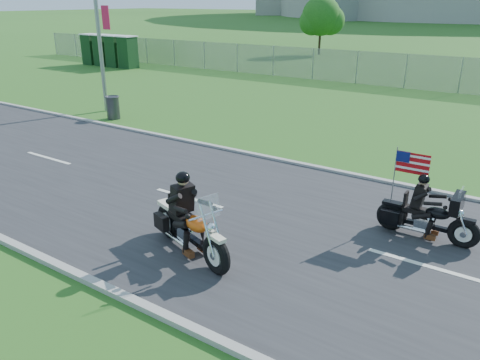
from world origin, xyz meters
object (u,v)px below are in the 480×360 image
Objects in this scene: porta_toilet_d at (91,50)px; trash_can at (113,108)px; motorcycle_lead at (189,229)px; porta_toilet_b at (115,52)px; porta_toilet_a at (128,53)px; motorcycle_follow at (427,218)px; porta_toilet_c at (103,51)px.

trash_can is at bearing -37.19° from porta_toilet_d.
porta_toilet_b is at bearing 159.37° from motorcycle_lead.
porta_toilet_b is 2.36× the size of trash_can.
porta_toilet_d reaches higher than motorcycle_lead.
porta_toilet_a is 4.20m from porta_toilet_d.
trash_can is (-14.21, 3.87, -0.02)m from motorcycle_follow.
porta_toilet_d is (-4.20, 0.00, 0.00)m from porta_toilet_a.
porta_toilet_b is at bearing 137.28° from trash_can.
trash_can is at bearing -39.79° from porta_toilet_c.
porta_toilet_d is at bearing 180.00° from porta_toilet_b.
motorcycle_lead is at bearing -35.04° from trash_can.
porta_toilet_d is 32.33m from motorcycle_lead.
porta_toilet_d is (-2.80, 0.00, 0.00)m from porta_toilet_b.
porta_toilet_b and porta_toilet_d have the same top height.
motorcycle_follow is at bearing -30.21° from porta_toilet_b.
porta_toilet_b reaches higher than motorcycle_follow.
motorcycle_lead is at bearing -39.51° from porta_toilet_b.
porta_toilet_c is 18.62m from trash_can.
porta_toilet_b is (-1.40, 0.00, 0.00)m from porta_toilet_a.
porta_toilet_b is 30.12m from motorcycle_lead.
motorcycle_follow is (27.10, -15.78, -0.64)m from porta_toilet_b.
porta_toilet_d is at bearing 162.53° from motorcycle_lead.
porta_toilet_c is 1.05× the size of motorcycle_follow.
porta_toilet_b is at bearing 0.00° from porta_toilet_c.
porta_toilet_d is at bearing 142.81° from trash_can.
porta_toilet_c is at bearing 180.00° from porta_toilet_b.
motorcycle_follow is 2.26× the size of trash_can.
motorcycle_follow reaches higher than trash_can.
motorcycle_lead is (21.83, -19.16, -0.59)m from porta_toilet_a.
porta_toilet_b is 1.05× the size of motorcycle_follow.
porta_toilet_d is at bearing 180.00° from porta_toilet_a.
motorcycle_lead is 2.63× the size of trash_can.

